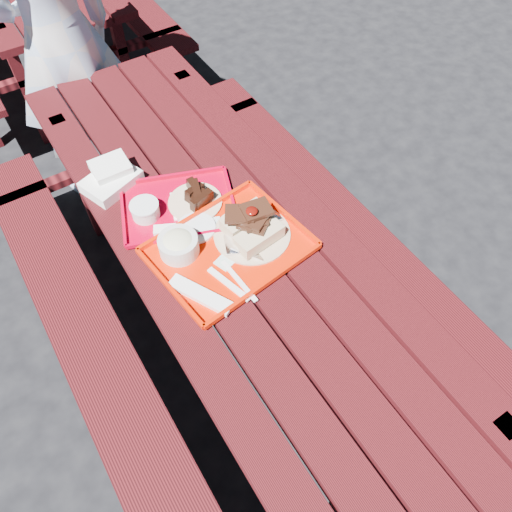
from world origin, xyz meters
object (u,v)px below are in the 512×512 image
Objects in this scene: near_tray at (225,241)px; far_tray at (176,206)px; picnic_table_near at (235,270)px; person at (59,41)px.

near_tray reaches higher than far_tray.
person is (-0.12, 1.34, 0.30)m from picnic_table_near.
far_tray is (-0.06, 0.24, -0.02)m from near_tray.
far_tray is 0.28× the size of person.
person reaches higher than near_tray.
near_tray reaches higher than picnic_table_near.
picnic_table_near is 4.36× the size of near_tray.
picnic_table_near is 1.38m from person.
picnic_table_near is 1.39× the size of person.
near_tray is at bearing 77.98° from person.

